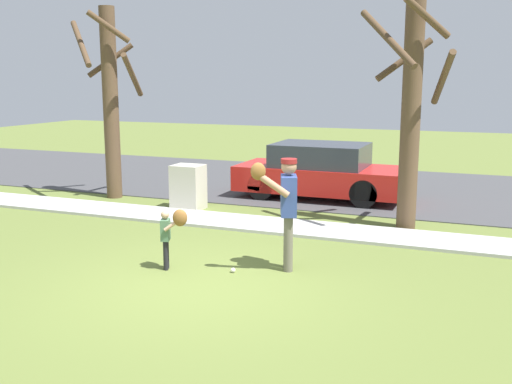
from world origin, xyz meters
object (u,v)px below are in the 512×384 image
object	(u,v)px
street_tree_far	(110,98)
parked_hatchback_red	(320,172)
utility_cabinet	(188,187)
person_child	(170,229)
person_adult	(286,201)
street_tree_near	(411,106)
baseball	(233,270)

from	to	relation	value
street_tree_far	parked_hatchback_red	bearing A→B (deg)	20.43
utility_cabinet	parked_hatchback_red	world-z (taller)	parked_hatchback_red
person_child	utility_cabinet	distance (m)	4.37
person_adult	person_child	bearing A→B (deg)	0.87
person_adult	utility_cabinet	world-z (taller)	person_adult
person_child	utility_cabinet	xyz separation A→B (m)	(-1.82, 3.97, -0.14)
utility_cabinet	street_tree_near	size ratio (longest dim) A/B	0.22
baseball	street_tree_far	distance (m)	7.05
street_tree_near	person_adult	bearing A→B (deg)	-111.79
person_adult	parked_hatchback_red	world-z (taller)	person_adult
street_tree_far	parked_hatchback_red	world-z (taller)	street_tree_far
person_child	parked_hatchback_red	distance (m)	6.28
person_adult	street_tree_far	world-z (taller)	street_tree_far
person_child	street_tree_near	bearing A→B (deg)	32.42
baseball	utility_cabinet	size ratio (longest dim) A/B	0.07
person_child	street_tree_near	distance (m)	5.29
person_child	person_adult	bearing A→B (deg)	0.87
parked_hatchback_red	street_tree_near	bearing A→B (deg)	136.78
street_tree_near	baseball	bearing A→B (deg)	-118.30
street_tree_near	parked_hatchback_red	size ratio (longest dim) A/B	1.11
baseball	street_tree_near	xyz separation A→B (m)	(2.04, 3.78, 2.35)
baseball	utility_cabinet	world-z (taller)	utility_cabinet
street_tree_near	utility_cabinet	bearing A→B (deg)	-179.51
street_tree_far	parked_hatchback_red	size ratio (longest dim) A/B	1.14
baseball	street_tree_far	world-z (taller)	street_tree_far
person_child	baseball	distance (m)	1.13
person_child	street_tree_near	world-z (taller)	street_tree_near
person_adult	person_child	distance (m)	1.80
person_adult	street_tree_near	size ratio (longest dim) A/B	0.39
utility_cabinet	street_tree_far	size ratio (longest dim) A/B	0.22
street_tree_far	parked_hatchback_red	distance (m)	5.37
street_tree_near	street_tree_far	bearing A→B (deg)	176.24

